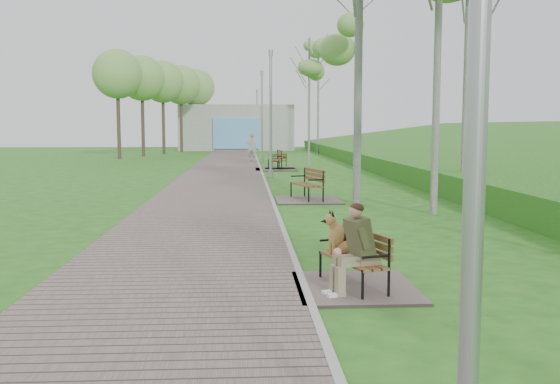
# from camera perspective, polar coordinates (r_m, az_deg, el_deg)

# --- Properties ---
(ground) EXTENTS (120.00, 120.00, 0.00)m
(ground) POSITION_cam_1_polar(r_m,az_deg,el_deg) (5.86, 4.68, -15.17)
(ground) COLOR #23541C
(ground) RESTS_ON ground
(walkway) EXTENTS (3.50, 67.00, 0.04)m
(walkway) POSITION_cam_1_polar(r_m,az_deg,el_deg) (27.01, -5.29, 1.54)
(walkway) COLOR #645551
(walkway) RESTS_ON ground
(kerb) EXTENTS (0.10, 67.00, 0.05)m
(kerb) POSITION_cam_1_polar(r_m,az_deg,el_deg) (27.01, -1.58, 1.57)
(kerb) COLOR #999993
(kerb) RESTS_ON ground
(embankment) EXTENTS (14.00, 70.00, 1.60)m
(embankment) POSITION_cam_1_polar(r_m,az_deg,el_deg) (28.52, 23.40, 1.27)
(embankment) COLOR #449225
(embankment) RESTS_ON ground
(building_north) EXTENTS (10.00, 5.20, 4.00)m
(building_north) POSITION_cam_1_polar(r_m,az_deg,el_deg) (56.39, -3.98, 5.88)
(building_north) COLOR #9E9E99
(building_north) RESTS_ON ground
(bench_main) EXTENTS (1.55, 1.72, 1.35)m
(bench_main) POSITION_cam_1_polar(r_m,az_deg,el_deg) (8.17, 6.41, -6.36)
(bench_main) COLOR #645551
(bench_main) RESTS_ON ground
(bench_second) EXTENTS (1.84, 2.05, 1.13)m
(bench_second) POSITION_cam_1_polar(r_m,az_deg,el_deg) (17.84, 2.46, -0.12)
(bench_second) COLOR #645551
(bench_second) RESTS_ON ground
(bench_third) EXTENTS (1.54, 1.71, 0.94)m
(bench_third) POSITION_cam_1_polar(r_m,az_deg,el_deg) (31.43, -0.07, 2.47)
(bench_third) COLOR #645551
(bench_third) RESTS_ON ground
(bench_far) EXTENTS (1.97, 2.19, 1.21)m
(bench_far) POSITION_cam_1_polar(r_m,az_deg,el_deg) (30.49, -0.46, 2.46)
(bench_far) COLOR #645551
(bench_far) RESTS_ON ground
(lamp_post_near) EXTENTS (0.18, 0.18, 4.72)m
(lamp_post_near) POSITION_cam_1_polar(r_m,az_deg,el_deg) (3.24, 17.56, 7.28)
(lamp_post_near) COLOR #989A9F
(lamp_post_near) RESTS_ON ground
(lamp_post_second) EXTENTS (0.20, 0.20, 5.20)m
(lamp_post_second) POSITION_cam_1_polar(r_m,az_deg,el_deg) (25.61, -0.85, 6.72)
(lamp_post_second) COLOR #989A9F
(lamp_post_second) RESTS_ON ground
(lamp_post_third) EXTENTS (0.21, 0.21, 5.32)m
(lamp_post_third) POSITION_cam_1_polar(r_m,az_deg,el_deg) (36.42, -1.66, 6.59)
(lamp_post_third) COLOR #989A9F
(lamp_post_third) RESTS_ON ground
(lamp_post_far) EXTENTS (0.21, 0.21, 5.42)m
(lamp_post_far) POSITION_cam_1_polar(r_m,az_deg,el_deg) (56.85, -2.11, 6.44)
(lamp_post_far) COLOR #989A9F
(lamp_post_far) RESTS_ON ground
(pedestrian_near) EXTENTS (0.71, 0.53, 1.77)m
(pedestrian_near) POSITION_cam_1_polar(r_m,az_deg,el_deg) (38.18, -2.61, 4.16)
(pedestrian_near) COLOR beige
(pedestrian_near) RESTS_ON ground
(birch_mid_c) EXTENTS (2.34, 2.34, 8.41)m
(birch_mid_c) POSITION_cam_1_polar(r_m,az_deg,el_deg) (26.14, 7.37, 15.85)
(birch_mid_c) COLOR silver
(birch_mid_c) RESTS_ON ground
(birch_far_b) EXTENTS (2.29, 2.29, 7.08)m
(birch_far_b) POSITION_cam_1_polar(r_m,az_deg,el_deg) (33.89, 2.70, 11.84)
(birch_far_b) COLOR silver
(birch_far_b) RESTS_ON ground
(birch_distant_b) EXTENTS (2.29, 2.29, 9.16)m
(birch_distant_b) POSITION_cam_1_polar(r_m,az_deg,el_deg) (49.32, 3.53, 11.91)
(birch_distant_b) COLOR silver
(birch_distant_b) RESTS_ON ground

